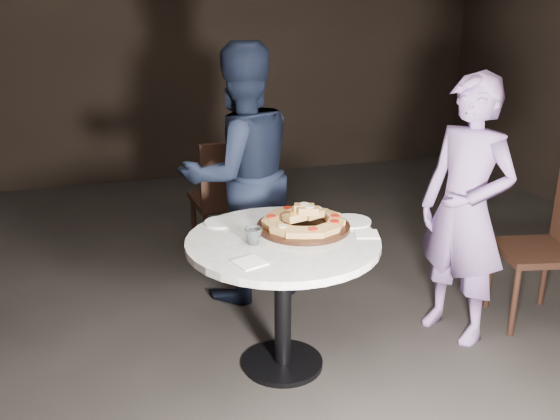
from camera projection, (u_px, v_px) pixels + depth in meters
name	position (u px, v px, depth m)	size (l,w,h in m)	color
floor	(300.00, 355.00, 3.31)	(7.00, 7.00, 0.00)	black
table	(283.00, 264.00, 3.03)	(1.02, 1.02, 0.70)	black
serving_board	(303.00, 227.00, 3.12)	(0.47, 0.47, 0.02)	black
focaccia_pile	(304.00, 219.00, 3.10)	(0.42, 0.42, 0.11)	#B38345
plate_left	(221.00, 222.00, 3.19)	(0.17, 0.17, 0.01)	white
plate_right	(351.00, 221.00, 3.20)	(0.21, 0.21, 0.01)	white
water_glass	(253.00, 236.00, 2.92)	(0.09, 0.09, 0.08)	silver
napkin_near	(250.00, 262.00, 2.72)	(0.12, 0.12, 0.01)	white
napkin_far	(367.00, 234.00, 3.04)	(0.11, 0.11, 0.01)	white
chair_far	(228.00, 194.00, 4.22)	(0.46, 0.48, 0.91)	black
chair_right	(552.00, 240.00, 3.52)	(0.49, 0.48, 0.86)	black
diner_navy	(240.00, 175.00, 3.74)	(0.76, 0.59, 1.57)	black
diner_teal	(466.00, 211.00, 3.30)	(0.53, 0.35, 1.45)	#866BAB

